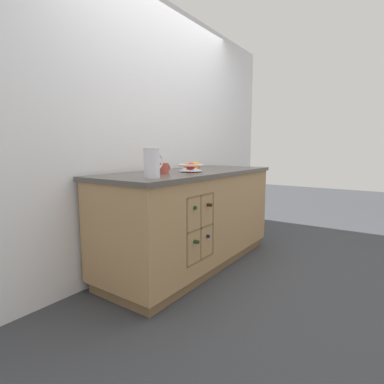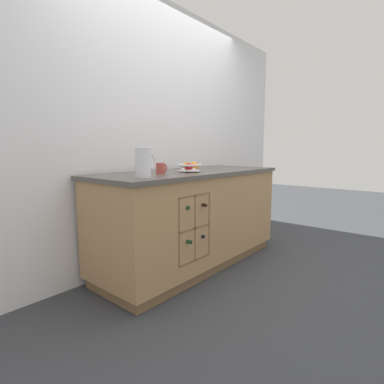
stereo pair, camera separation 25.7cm
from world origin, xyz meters
The scene contains 6 objects.
ground_plane centered at (0.00, 0.00, 0.00)m, with size 14.00×14.00×0.00m, color #383A3F.
back_wall centered at (0.00, 0.42, 1.27)m, with size 4.40×0.06×2.55m, color white.
kitchen_island centered at (0.00, 0.00, 0.46)m, with size 2.00×0.76×0.91m.
fruit_bowl centered at (-0.12, -0.07, 0.95)m, with size 0.22×0.22×0.09m.
white_pitcher centered at (-0.75, -0.19, 1.02)m, with size 0.17×0.12×0.21m.
ceramic_mug centered at (-0.42, -0.01, 0.95)m, with size 0.11×0.08×0.09m.
Camera 1 is at (-2.30, -1.60, 1.10)m, focal length 28.00 mm.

